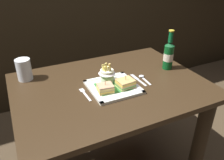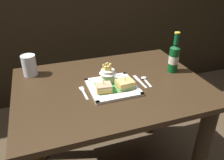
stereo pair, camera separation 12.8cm
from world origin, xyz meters
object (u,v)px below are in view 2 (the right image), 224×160
(water_glass, at_px, (30,67))
(dining_table, at_px, (111,109))
(square_plate, at_px, (113,87))
(sandwich_half_right, at_px, (125,84))
(spoon, at_px, (145,79))
(beer_bottle, at_px, (174,57))
(fries_cup, at_px, (108,73))
(fork, at_px, (84,92))
(sandwich_half_left, at_px, (104,88))
(knife, at_px, (139,81))

(water_glass, bearing_deg, dining_table, -32.31)
(square_plate, xyz_separation_m, sandwich_half_right, (0.06, -0.03, 0.03))
(spoon, bearing_deg, beer_bottle, 12.37)
(beer_bottle, bearing_deg, fries_cup, -178.99)
(fork, height_order, spoon, spoon)
(square_plate, distance_m, fork, 0.17)
(fries_cup, height_order, beer_bottle, beer_bottle)
(sandwich_half_right, height_order, water_glass, water_glass)
(sandwich_half_left, distance_m, spoon, 0.28)
(sandwich_half_right, distance_m, fork, 0.23)
(fries_cup, distance_m, fork, 0.18)
(sandwich_half_right, relative_size, fork, 0.70)
(knife, bearing_deg, sandwich_half_right, -154.27)
(dining_table, bearing_deg, fries_cup, 120.25)
(sandwich_half_right, xyz_separation_m, beer_bottle, (0.37, 0.11, 0.07))
(dining_table, relative_size, spoon, 8.85)
(fork, bearing_deg, spoon, 2.93)
(square_plate, bearing_deg, spoon, 8.03)
(fries_cup, height_order, fork, fries_cup)
(beer_bottle, bearing_deg, dining_table, -175.81)
(dining_table, bearing_deg, sandwich_half_left, -131.88)
(beer_bottle, bearing_deg, square_plate, -169.77)
(sandwich_half_left, xyz_separation_m, fork, (-0.10, 0.04, -0.03))
(dining_table, bearing_deg, beer_bottle, 4.19)
(sandwich_half_left, xyz_separation_m, sandwich_half_right, (0.12, 0.00, 0.00))
(square_plate, height_order, sandwich_half_left, sandwich_half_left)
(sandwich_half_right, bearing_deg, beer_bottle, 16.22)
(spoon, bearing_deg, sandwich_half_left, -167.69)
(dining_table, distance_m, spoon, 0.28)
(sandwich_half_right, xyz_separation_m, spoon, (0.15, 0.06, -0.03))
(square_plate, xyz_separation_m, fries_cup, (-0.01, 0.07, 0.06))
(fries_cup, distance_m, beer_bottle, 0.44)
(beer_bottle, xyz_separation_m, fork, (-0.60, -0.07, -0.10))
(dining_table, xyz_separation_m, sandwich_half_left, (-0.07, -0.08, 0.21))
(sandwich_half_right, distance_m, beer_bottle, 0.39)
(sandwich_half_left, relative_size, fork, 0.63)
(dining_table, relative_size, sandwich_half_left, 12.41)
(fork, distance_m, spoon, 0.38)
(water_glass, bearing_deg, sandwich_half_right, -35.77)
(sandwich_half_left, distance_m, knife, 0.25)
(sandwich_half_left, distance_m, fork, 0.12)
(fries_cup, relative_size, beer_bottle, 0.46)
(fries_cup, bearing_deg, sandwich_half_left, -118.88)
(dining_table, distance_m, knife, 0.25)
(square_plate, height_order, sandwich_half_right, sandwich_half_right)
(sandwich_half_left, xyz_separation_m, beer_bottle, (0.49, 0.11, 0.07))
(sandwich_half_right, distance_m, spoon, 0.17)
(beer_bottle, bearing_deg, sandwich_half_left, -167.66)
(water_glass, bearing_deg, fries_cup, -30.86)
(square_plate, bearing_deg, fork, 176.25)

